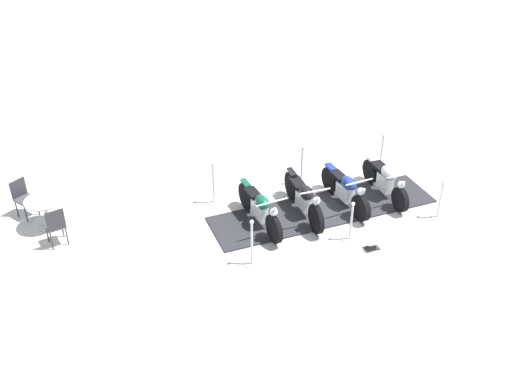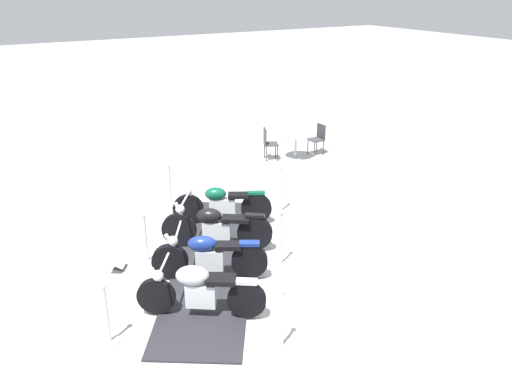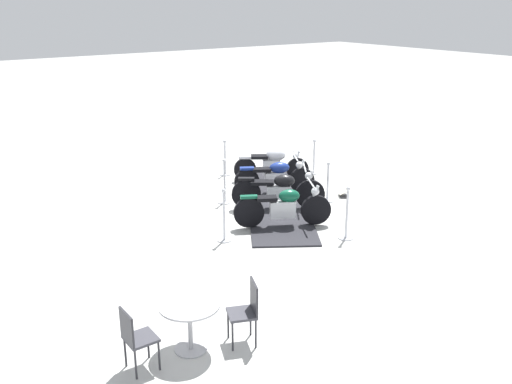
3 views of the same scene
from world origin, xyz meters
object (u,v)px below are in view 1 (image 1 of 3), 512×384
at_px(motorcycle_chrome, 386,180).
at_px(stanchion_right_front, 252,250).
at_px(motorcycle_navy, 346,190).
at_px(motorcycle_forest, 260,208).
at_px(cafe_chair_near_table, 55,224).
at_px(stanchion_right_rear, 439,205).
at_px(cafe_table, 45,206).
at_px(stanchion_right_mid, 350,229).
at_px(stanchion_left_front, 214,189).
at_px(stanchion_left_rear, 381,158).
at_px(info_placard, 372,246).
at_px(cafe_chair_across_table, 23,196).
at_px(stanchion_left_mid, 301,173).
at_px(motorcycle_black, 304,198).

xyz_separation_m(motorcycle_chrome, stanchion_right_front, (4.06, -1.13, -0.13)).
bearing_deg(motorcycle_navy, motorcycle_forest, -92.36).
distance_m(motorcycle_forest, cafe_chair_near_table, 4.52).
distance_m(motorcycle_navy, stanchion_right_rear, 2.19).
relative_size(stanchion_right_front, cafe_table, 1.32).
relative_size(stanchion_right_front, stanchion_right_mid, 1.13).
distance_m(motorcycle_chrome, stanchion_left_front, 4.24).
distance_m(stanchion_right_front, stanchion_left_rear, 5.36).
distance_m(motorcycle_chrome, stanchion_right_front, 4.22).
height_order(stanchion_right_front, stanchion_right_mid, stanchion_right_front).
relative_size(info_placard, cafe_table, 0.44).
xyz_separation_m(motorcycle_chrome, info_placard, (2.08, 0.70, -0.44)).
height_order(stanchion_right_rear, cafe_chair_near_table, stanchion_right_rear).
bearing_deg(stanchion_right_front, cafe_chair_across_table, -73.39).
bearing_deg(motorcycle_navy, cafe_table, -107.21).
distance_m(stanchion_left_rear, stanchion_right_mid, 3.48).
height_order(stanchion_left_rear, info_placard, stanchion_left_rear).
xyz_separation_m(stanchion_right_mid, cafe_chair_near_table, (3.92, -5.15, 0.25)).
bearing_deg(cafe_table, stanchion_left_front, 140.43).
bearing_deg(cafe_table, motorcycle_navy, 132.68).
xyz_separation_m(stanchion_left_front, stanchion_left_mid, (-1.98, 1.27, -0.06)).
bearing_deg(stanchion_left_mid, motorcycle_black, 34.11).
relative_size(stanchion_right_front, info_placard, 3.02).
bearing_deg(stanchion_right_mid, motorcycle_forest, -69.41).
relative_size(motorcycle_chrome, stanchion_left_mid, 1.57).
relative_size(motorcycle_navy, cafe_chair_across_table, 2.00).
relative_size(motorcycle_navy, stanchion_left_mid, 1.65).
distance_m(motorcycle_black, stanchion_right_front, 2.19).
xyz_separation_m(motorcycle_black, stanchion_left_rear, (-3.16, 0.48, -0.19)).
xyz_separation_m(motorcycle_forest, stanchion_left_front, (-0.13, -1.48, -0.08)).
relative_size(stanchion_right_rear, stanchion_right_mid, 1.00).
height_order(cafe_chair_near_table, cafe_chair_across_table, cafe_chair_near_table).
bearing_deg(motorcycle_chrome, stanchion_right_rear, 30.62).
relative_size(stanchion_left_front, stanchion_right_rear, 1.14).
distance_m(motorcycle_forest, cafe_chair_across_table, 5.59).
xyz_separation_m(info_placard, cafe_chair_across_table, (3.61, -7.30, 0.46)).
height_order(motorcycle_navy, info_placard, motorcycle_navy).
height_order(stanchion_left_front, stanchion_right_mid, stanchion_left_front).
bearing_deg(stanchion_right_mid, motorcycle_navy, -146.74).
xyz_separation_m(stanchion_left_mid, stanchion_right_mid, (1.38, 2.15, -0.04)).
bearing_deg(motorcycle_forest, stanchion_right_front, -32.77).
xyz_separation_m(stanchion_left_front, cafe_chair_across_table, (3.01, -3.31, 0.12)).
relative_size(motorcycle_forest, motorcycle_black, 1.04).
height_order(stanchion_right_rear, stanchion_left_mid, stanchion_left_mid).
bearing_deg(stanchion_left_rear, stanchion_left_front, -32.73).
bearing_deg(motorcycle_forest, stanchion_left_mid, 124.31).
xyz_separation_m(motorcycle_black, stanchion_right_front, (2.19, 0.08, -0.12)).
distance_m(stanchion_right_mid, info_placard, 0.61).
xyz_separation_m(motorcycle_chrome, cafe_chair_near_table, (6.00, -5.00, 0.05)).
distance_m(stanchion_left_mid, cafe_chair_across_table, 6.78).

